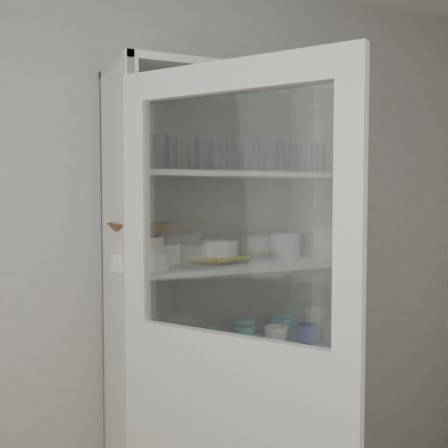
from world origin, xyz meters
name	(u,v)px	position (x,y,z in m)	size (l,w,h in m)	color
wall_back	(165,251)	(0.00, 1.50, 1.30)	(3.60, 0.02, 2.60)	#B0AEA8
pantry_cabinet	(218,330)	(0.20, 1.34, 0.94)	(1.00, 0.45, 2.10)	silver
cupboard_door	(231,401)	(-0.06, 0.67, 0.87)	(0.52, 0.78, 2.00)	silver
tumbler_0	(161,153)	(-0.15, 1.12, 1.73)	(0.07, 0.07, 0.13)	silver
tumbler_1	(203,153)	(0.05, 1.15, 1.74)	(0.08, 0.08, 0.15)	silver
tumbler_2	(204,152)	(0.04, 1.12, 1.74)	(0.07, 0.07, 0.15)	silver
tumbler_3	(220,156)	(0.13, 1.16, 1.72)	(0.06, 0.06, 0.13)	silver
tumbler_4	(252,154)	(0.26, 1.13, 1.74)	(0.08, 0.08, 0.15)	silver
tumbler_5	(270,156)	(0.35, 1.13, 1.73)	(0.07, 0.07, 0.14)	silver
tumbler_6	(318,159)	(0.61, 1.14, 1.73)	(0.07, 0.07, 0.13)	silver
tumbler_7	(169,155)	(-0.05, 1.29, 1.73)	(0.07, 0.07, 0.14)	silver
tumbler_8	(151,153)	(-0.15, 1.24, 1.74)	(0.07, 0.07, 0.15)	silver
tumbler_9	(161,154)	(-0.08, 1.30, 1.74)	(0.08, 0.08, 0.16)	silver
tumbler_10	(195,158)	(0.06, 1.29, 1.72)	(0.06, 0.06, 0.13)	silver
tumbler_11	(262,158)	(0.39, 1.27, 1.73)	(0.07, 0.07, 0.14)	silver
goblet_0	(138,150)	(-0.16, 1.38, 1.75)	(0.08, 0.08, 0.19)	silver
goblet_1	(228,154)	(0.27, 1.37, 1.75)	(0.08, 0.08, 0.18)	silver
goblet_2	(251,154)	(0.37, 1.34, 1.75)	(0.08, 0.08, 0.19)	silver
goblet_3	(277,155)	(0.54, 1.39, 1.75)	(0.08, 0.08, 0.18)	silver
plate_stack_front	(139,261)	(-0.21, 1.21, 1.30)	(0.24, 0.24, 0.07)	white
plate_stack_back	(157,253)	(-0.08, 1.38, 1.30)	(0.21, 0.21, 0.08)	white
cream_bowl	(139,244)	(-0.21, 1.21, 1.36)	(0.20, 0.20, 0.06)	silver
terracotta_bowl	(139,230)	(-0.21, 1.21, 1.42)	(0.23, 0.23, 0.06)	#5B3414
glass_platter	(220,260)	(0.18, 1.28, 1.27)	(0.28, 0.28, 0.02)	silver
yellow_trivet	(220,257)	(0.18, 1.28, 1.28)	(0.19, 0.19, 0.01)	#E4B10E
white_ramekin	(220,248)	(0.18, 1.28, 1.33)	(0.16, 0.16, 0.07)	white
grey_bowl_stack	(284,245)	(0.54, 1.31, 1.32)	(0.15, 0.15, 0.12)	silver
mug_blue	(307,334)	(0.60, 1.20, 0.91)	(0.12, 0.12, 0.09)	navy
mug_teal	(283,328)	(0.54, 1.33, 0.91)	(0.11, 0.11, 0.11)	teal
mug_white	(276,338)	(0.42, 1.19, 0.91)	(0.11, 0.11, 0.10)	white
teal_jar	(245,334)	(0.32, 1.29, 0.92)	(0.10, 0.10, 0.12)	teal
measuring_cups	(199,354)	(0.05, 1.20, 0.88)	(0.09, 0.09, 0.04)	#AFAFAF
white_canister	(133,343)	(-0.21, 1.32, 0.93)	(0.11, 0.11, 0.13)	white
cream_dish	(203,432)	(0.10, 1.28, 0.50)	(0.24, 0.24, 0.08)	silver
tin_box	(245,425)	(0.31, 1.28, 0.49)	(0.21, 0.15, 0.06)	#9F9FA6
tumbler_12	(312,159)	(0.59, 1.17, 1.73)	(0.06, 0.06, 0.13)	silver
tumbler_13	(203,156)	(0.08, 1.22, 1.73)	(0.07, 0.07, 0.14)	silver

